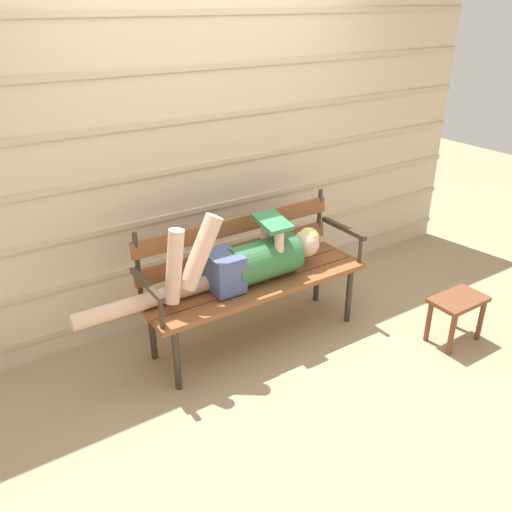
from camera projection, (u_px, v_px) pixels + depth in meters
ground_plane at (268, 348)px, 3.66m from camera, size 12.00×12.00×0.00m
house_siding at (208, 163)px, 3.75m from camera, size 4.99×0.08×2.27m
park_bench at (250, 271)px, 3.60m from camera, size 1.58×0.49×0.91m
reclining_person at (244, 262)px, 3.45m from camera, size 1.73×0.27×0.58m
footstool at (457, 308)px, 3.64m from camera, size 0.39×0.24×0.34m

